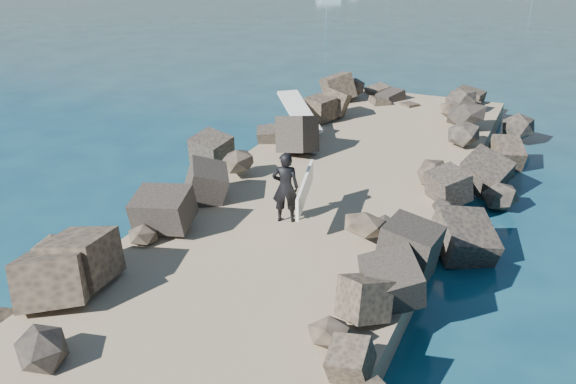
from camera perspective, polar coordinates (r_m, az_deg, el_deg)
name	(u,v)px	position (r m, az deg, el deg)	size (l,w,h in m)	color
ground	(306,236)	(14.73, 1.58, -3.90)	(800.00, 800.00, 0.00)	#0F384C
jetty	(268,265)	(12.99, -1.80, -6.49)	(6.00, 26.00, 0.60)	#8C7759
riprap_left	(160,220)	(14.60, -11.28, -2.45)	(2.60, 22.00, 1.00)	black
riprap_right	(417,275)	(12.50, 11.39, -7.23)	(2.60, 22.00, 1.00)	black
surfboard_resting	(299,115)	(19.90, 0.98, 6.86)	(0.67, 2.69, 0.09)	white
surfer_with_board	(288,188)	(13.71, 0.02, 0.40)	(1.04, 1.93, 1.58)	black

